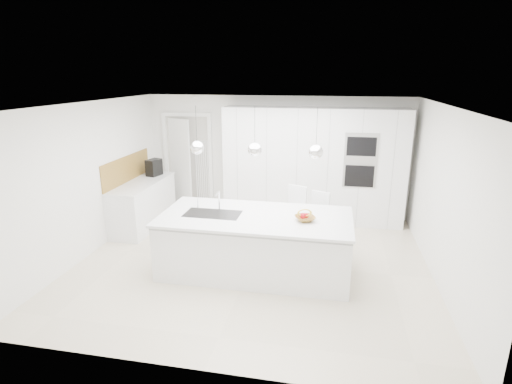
% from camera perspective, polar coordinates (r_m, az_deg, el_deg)
% --- Properties ---
extents(floor, '(5.50, 5.50, 0.00)m').
position_cam_1_polar(floor, '(6.54, -0.51, -10.02)').
color(floor, beige).
rests_on(floor, ground).
extents(wall_back, '(5.50, 0.00, 5.50)m').
position_cam_1_polar(wall_back, '(8.48, 2.86, 5.13)').
color(wall_back, white).
rests_on(wall_back, ground).
extents(wall_left, '(0.00, 5.00, 5.00)m').
position_cam_1_polar(wall_left, '(7.15, -22.69, 1.68)').
color(wall_left, white).
rests_on(wall_left, ground).
extents(ceiling, '(5.50, 5.50, 0.00)m').
position_cam_1_polar(ceiling, '(5.87, -0.57, 12.38)').
color(ceiling, white).
rests_on(ceiling, wall_back).
extents(tall_cabinets, '(3.60, 0.60, 2.30)m').
position_cam_1_polar(tall_cabinets, '(8.14, 8.14, 3.77)').
color(tall_cabinets, white).
rests_on(tall_cabinets, floor).
extents(oven_stack, '(0.62, 0.04, 1.05)m').
position_cam_1_polar(oven_stack, '(7.80, 14.69, 4.35)').
color(oven_stack, '#A5A5A8').
rests_on(oven_stack, tall_cabinets).
extents(doorway_frame, '(1.11, 0.08, 2.13)m').
position_cam_1_polar(doorway_frame, '(8.98, -9.63, 4.09)').
color(doorway_frame, white).
rests_on(doorway_frame, floor).
extents(hallway_door, '(0.76, 0.38, 2.00)m').
position_cam_1_polar(hallway_door, '(9.03, -11.22, 3.95)').
color(hallway_door, white).
rests_on(hallway_door, floor).
extents(radiator, '(0.32, 0.04, 1.40)m').
position_cam_1_polar(radiator, '(8.91, -7.66, 2.92)').
color(radiator, white).
rests_on(radiator, floor).
extents(left_base_cabinets, '(0.60, 1.80, 0.86)m').
position_cam_1_polar(left_base_cabinets, '(8.21, -15.78, -1.79)').
color(left_base_cabinets, white).
rests_on(left_base_cabinets, floor).
extents(left_worktop, '(0.62, 1.82, 0.04)m').
position_cam_1_polar(left_worktop, '(8.09, -16.03, 1.23)').
color(left_worktop, white).
rests_on(left_worktop, left_base_cabinets).
extents(oak_backsplash, '(0.02, 1.80, 0.50)m').
position_cam_1_polar(oak_backsplash, '(8.16, -17.98, 3.15)').
color(oak_backsplash, olive).
rests_on(oak_backsplash, wall_left).
extents(island_base, '(2.80, 1.20, 0.86)m').
position_cam_1_polar(island_base, '(6.07, -0.16, -7.71)').
color(island_base, white).
rests_on(island_base, floor).
extents(island_worktop, '(2.84, 1.40, 0.04)m').
position_cam_1_polar(island_worktop, '(5.95, -0.07, -3.57)').
color(island_worktop, white).
rests_on(island_worktop, island_base).
extents(island_sink, '(0.84, 0.44, 0.18)m').
position_cam_1_polar(island_sink, '(6.08, -6.20, -3.83)').
color(island_sink, '#3F3F42').
rests_on(island_sink, island_worktop).
extents(island_tap, '(0.02, 0.02, 0.30)m').
position_cam_1_polar(island_tap, '(6.17, -5.28, -1.23)').
color(island_tap, white).
rests_on(island_tap, island_worktop).
extents(pendant_left, '(0.20, 0.20, 0.20)m').
position_cam_1_polar(pendant_left, '(5.86, -8.41, 6.28)').
color(pendant_left, white).
rests_on(pendant_left, ceiling).
extents(pendant_mid, '(0.20, 0.20, 0.20)m').
position_cam_1_polar(pendant_mid, '(5.63, -0.17, 6.05)').
color(pendant_mid, white).
rests_on(pendant_mid, ceiling).
extents(pendant_right, '(0.20, 0.20, 0.20)m').
position_cam_1_polar(pendant_right, '(5.53, 8.54, 5.68)').
color(pendant_right, white).
rests_on(pendant_right, ceiling).
extents(fruit_bowl, '(0.38, 0.38, 0.07)m').
position_cam_1_polar(fruit_bowl, '(5.77, 7.01, -3.77)').
color(fruit_bowl, olive).
rests_on(fruit_bowl, island_worktop).
extents(espresso_machine, '(0.27, 0.36, 0.34)m').
position_cam_1_polar(espresso_machine, '(8.51, -14.37, 3.43)').
color(espresso_machine, black).
rests_on(espresso_machine, left_worktop).
extents(bar_stool_left, '(0.52, 0.60, 1.10)m').
position_cam_1_polar(bar_stool_left, '(6.84, 5.73, -3.90)').
color(bar_stool_left, white).
rests_on(bar_stool_left, floor).
extents(bar_stool_right, '(0.50, 0.57, 1.03)m').
position_cam_1_polar(bar_stool_right, '(6.77, 9.05, -4.53)').
color(bar_stool_right, white).
rests_on(bar_stool_right, floor).
extents(apple_a, '(0.09, 0.09, 0.09)m').
position_cam_1_polar(apple_a, '(5.75, 6.70, -3.41)').
color(apple_a, red).
rests_on(apple_a, fruit_bowl).
extents(apple_b, '(0.07, 0.07, 0.07)m').
position_cam_1_polar(apple_b, '(5.79, 7.19, -3.36)').
color(apple_b, red).
rests_on(apple_b, fruit_bowl).
extents(apple_c, '(0.07, 0.07, 0.07)m').
position_cam_1_polar(apple_c, '(5.82, 6.95, -3.28)').
color(apple_c, red).
rests_on(apple_c, fruit_bowl).
extents(banana_bunch, '(0.24, 0.17, 0.22)m').
position_cam_1_polar(banana_bunch, '(5.74, 6.96, -2.97)').
color(banana_bunch, gold).
rests_on(banana_bunch, fruit_bowl).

